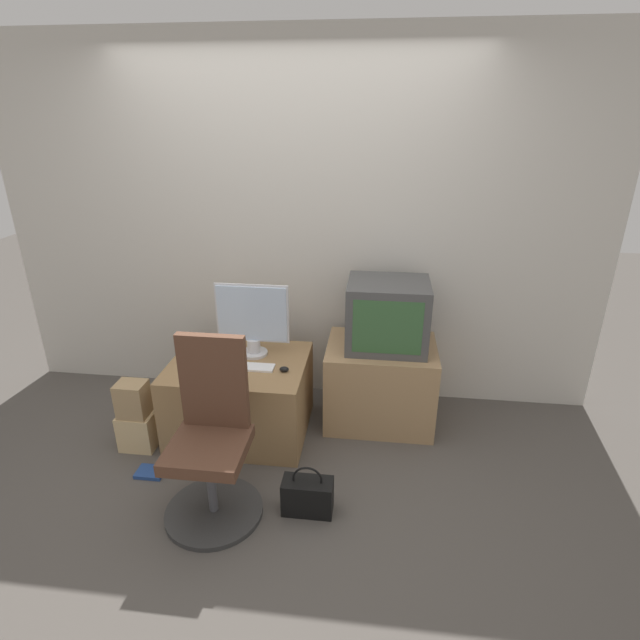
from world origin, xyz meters
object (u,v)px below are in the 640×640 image
(cardboard_box_lower, at_px, (138,431))
(handbag, at_px, (308,496))
(main_monitor, at_px, (252,319))
(keyboard, at_px, (253,367))
(book, at_px, (151,472))
(mouse, at_px, (284,369))
(crt_tv, at_px, (387,315))
(office_chair, at_px, (212,447))

(cardboard_box_lower, xyz_separation_m, handbag, (1.20, -0.44, -0.02))
(handbag, bearing_deg, main_monitor, 120.27)
(main_monitor, xyz_separation_m, cardboard_box_lower, (-0.71, -0.40, -0.67))
(keyboard, bearing_deg, main_monitor, 100.78)
(keyboard, height_order, book, keyboard)
(keyboard, distance_m, handbag, 0.90)
(mouse, bearing_deg, main_monitor, 138.63)
(keyboard, xyz_separation_m, cardboard_box_lower, (-0.75, -0.21, -0.42))
(crt_tv, bearing_deg, keyboard, -158.31)
(handbag, distance_m, book, 1.04)
(main_monitor, height_order, office_chair, main_monitor)
(keyboard, relative_size, cardboard_box_lower, 1.11)
(mouse, xyz_separation_m, office_chair, (-0.28, -0.65, -0.14))
(main_monitor, height_order, crt_tv, crt_tv)
(main_monitor, height_order, handbag, main_monitor)
(cardboard_box_lower, height_order, book, cardboard_box_lower)
(main_monitor, bearing_deg, cardboard_box_lower, -150.48)
(office_chair, distance_m, cardboard_box_lower, 0.88)
(office_chair, distance_m, book, 0.67)
(crt_tv, xyz_separation_m, book, (-1.42, -0.80, -0.81))
(office_chair, bearing_deg, mouse, 66.59)
(main_monitor, relative_size, office_chair, 0.49)
(main_monitor, xyz_separation_m, keyboard, (0.04, -0.20, -0.25))
(office_chair, bearing_deg, cardboard_box_lower, 145.87)
(cardboard_box_lower, distance_m, book, 0.33)
(handbag, bearing_deg, keyboard, 125.19)
(main_monitor, bearing_deg, book, -128.87)
(handbag, bearing_deg, cardboard_box_lower, 160.06)
(crt_tv, height_order, office_chair, crt_tv)
(mouse, height_order, office_chair, office_chair)
(cardboard_box_lower, bearing_deg, crt_tv, 18.76)
(main_monitor, distance_m, keyboard, 0.32)
(office_chair, bearing_deg, book, 156.87)
(mouse, distance_m, cardboard_box_lower, 1.07)
(main_monitor, height_order, keyboard, main_monitor)
(crt_tv, bearing_deg, book, -150.75)
(office_chair, bearing_deg, keyboard, 84.38)
(mouse, distance_m, handbag, 0.80)
(main_monitor, distance_m, cardboard_box_lower, 1.06)
(keyboard, height_order, cardboard_box_lower, keyboard)
(book, bearing_deg, keyboard, 38.89)
(mouse, bearing_deg, crt_tv, 29.49)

